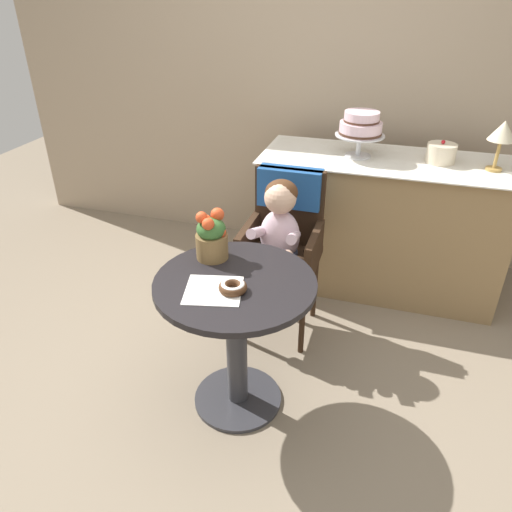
# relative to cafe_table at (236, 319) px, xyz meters

# --- Properties ---
(ground_plane) EXTENTS (8.00, 8.00, 0.00)m
(ground_plane) POSITION_rel_cafe_table_xyz_m (0.00, 0.00, -0.51)
(ground_plane) COLOR gray
(back_wall) EXTENTS (4.80, 0.10, 2.70)m
(back_wall) POSITION_rel_cafe_table_xyz_m (0.00, 1.85, 0.84)
(back_wall) COLOR tan
(back_wall) RESTS_ON ground
(cafe_table) EXTENTS (0.72, 0.72, 0.72)m
(cafe_table) POSITION_rel_cafe_table_xyz_m (0.00, 0.00, 0.00)
(cafe_table) COLOR black
(cafe_table) RESTS_ON ground
(wicker_chair) EXTENTS (0.42, 0.45, 0.95)m
(wicker_chair) POSITION_rel_cafe_table_xyz_m (0.05, 0.73, 0.13)
(wicker_chair) COLOR #332114
(wicker_chair) RESTS_ON ground
(seated_child) EXTENTS (0.27, 0.32, 0.73)m
(seated_child) POSITION_rel_cafe_table_xyz_m (0.05, 0.57, 0.17)
(seated_child) COLOR silver
(seated_child) RESTS_ON ground
(paper_napkin) EXTENTS (0.28, 0.28, 0.00)m
(paper_napkin) POSITION_rel_cafe_table_xyz_m (-0.06, -0.10, 0.21)
(paper_napkin) COLOR white
(paper_napkin) RESTS_ON cafe_table
(donut_front) EXTENTS (0.12, 0.12, 0.04)m
(donut_front) POSITION_rel_cafe_table_xyz_m (0.02, -0.08, 0.24)
(donut_front) COLOR #4C2D19
(donut_front) RESTS_ON cafe_table
(flower_vase) EXTENTS (0.15, 0.15, 0.24)m
(flower_vase) POSITION_rel_cafe_table_xyz_m (-0.17, 0.16, 0.32)
(flower_vase) COLOR brown
(flower_vase) RESTS_ON cafe_table
(display_counter) EXTENTS (1.56, 0.62, 0.90)m
(display_counter) POSITION_rel_cafe_table_xyz_m (0.55, 1.30, -0.05)
(display_counter) COLOR #93754C
(display_counter) RESTS_ON ground
(tiered_cake_stand) EXTENTS (0.30, 0.30, 0.28)m
(tiered_cake_stand) POSITION_rel_cafe_table_xyz_m (0.36, 1.30, 0.58)
(tiered_cake_stand) COLOR silver
(tiered_cake_stand) RESTS_ON display_counter
(round_layer_cake) EXTENTS (0.17, 0.17, 0.14)m
(round_layer_cake) POSITION_rel_cafe_table_xyz_m (0.84, 1.33, 0.45)
(round_layer_cake) COLOR beige
(round_layer_cake) RESTS_ON display_counter
(table_lamp) EXTENTS (0.15, 0.15, 0.28)m
(table_lamp) POSITION_rel_cafe_table_xyz_m (1.14, 1.28, 0.61)
(table_lamp) COLOR #B28C47
(table_lamp) RESTS_ON display_counter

